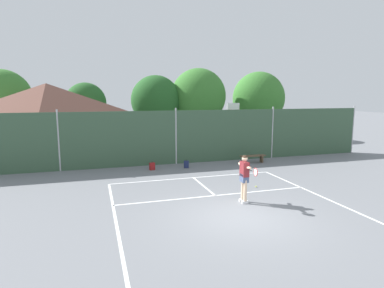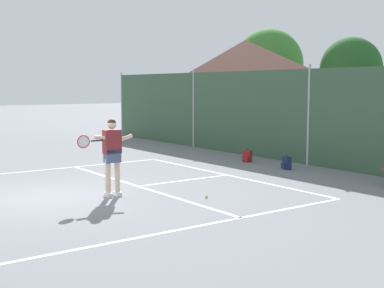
{
  "view_description": "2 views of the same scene",
  "coord_description": "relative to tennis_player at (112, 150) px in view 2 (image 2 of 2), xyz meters",
  "views": [
    {
      "loc": [
        -4.65,
        -9.43,
        4.1
      ],
      "look_at": [
        0.0,
        5.75,
        1.67
      ],
      "focal_mm": 30.08,
      "sensor_mm": 36.0,
      "label": 1
    },
    {
      "loc": [
        11.89,
        -4.35,
        2.63
      ],
      "look_at": [
        -0.46,
        4.55,
        0.95
      ],
      "focal_mm": 49.29,
      "sensor_mm": 36.0,
      "label": 2
    }
  ],
  "objects": [
    {
      "name": "ground_plane",
      "position": [
        -0.74,
        -1.34,
        -1.11
      ],
      "size": [
        120.0,
        120.0,
        0.0
      ],
      "primitive_type": "plane",
      "color": "slate"
    },
    {
      "name": "court_markings",
      "position": [
        -0.74,
        -0.69,
        -1.11
      ],
      "size": [
        8.3,
        11.1,
        0.01
      ],
      "color": "white",
      "rests_on": "ground"
    },
    {
      "name": "chainlink_fence",
      "position": [
        -0.74,
        7.66,
        0.49
      ],
      "size": [
        26.09,
        0.09,
        3.34
      ],
      "color": "#38563D",
      "rests_on": "ground"
    },
    {
      "name": "clubhouse_building",
      "position": [
        -8.15,
        11.38,
        1.39
      ],
      "size": [
        7.12,
        5.32,
        4.82
      ],
      "color": "beige",
      "rests_on": "ground"
    },
    {
      "name": "tennis_player",
      "position": [
        0.0,
        0.0,
        0.0
      ],
      "size": [
        0.28,
        1.44,
        1.85
      ],
      "color": "silver",
      "rests_on": "ground"
    },
    {
      "name": "tennis_ball",
      "position": [
        1.45,
        1.72,
        -1.08
      ],
      "size": [
        0.07,
        0.07,
        0.07
      ],
      "primitive_type": "sphere",
      "color": "#CCE033",
      "rests_on": "ground"
    },
    {
      "name": "backpack_red",
      "position": [
        -2.41,
        6.45,
        -0.92
      ],
      "size": [
        0.31,
        0.29,
        0.46
      ],
      "color": "maroon",
      "rests_on": "ground"
    },
    {
      "name": "backpack_navy",
      "position": [
        -0.47,
        6.38,
        -0.92
      ],
      "size": [
        0.32,
        0.3,
        0.46
      ],
      "color": "navy",
      "rests_on": "ground"
    }
  ]
}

